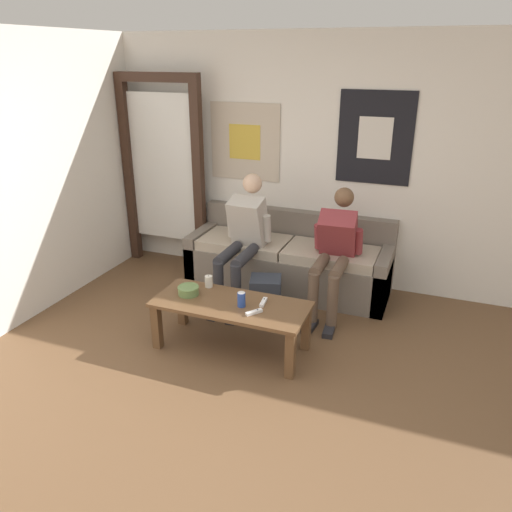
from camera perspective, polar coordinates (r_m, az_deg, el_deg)
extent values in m
plane|color=brown|center=(3.53, -5.44, -19.34)|extent=(18.00, 18.00, 0.00)
cube|color=white|center=(5.27, 7.28, 10.44)|extent=(10.00, 0.05, 2.55)
cube|color=beige|center=(5.46, -1.29, 12.90)|extent=(0.79, 0.01, 0.81)
cube|color=gold|center=(5.45, -1.31, 12.89)|extent=(0.35, 0.01, 0.37)
cube|color=black|center=(5.08, 13.45, 12.97)|extent=(0.72, 0.01, 0.89)
cube|color=silver|center=(5.08, 13.44, 12.96)|extent=(0.32, 0.01, 0.40)
cube|color=#382319|center=(6.04, -14.25, 9.00)|extent=(0.10, 0.10, 2.05)
cube|color=#382319|center=(5.57, -6.56, 8.48)|extent=(0.10, 0.10, 2.05)
cube|color=#382319|center=(5.65, -11.36, 19.43)|extent=(1.00, 0.10, 0.10)
cube|color=silver|center=(5.79, -10.52, 9.80)|extent=(0.82, 0.02, 1.64)
cube|color=#70665B|center=(5.48, 4.68, 1.32)|extent=(2.10, 0.13, 0.77)
cube|color=#70665B|center=(5.23, 3.46, -1.79)|extent=(2.10, 0.60, 0.42)
cube|color=#70665B|center=(5.56, -6.26, 0.29)|extent=(0.12, 0.60, 0.54)
cube|color=#70665B|center=(5.02, 14.28, -2.78)|extent=(0.12, 0.60, 0.54)
cube|color=#B2A38E|center=(5.28, -1.28, 1.54)|extent=(0.91, 0.56, 0.10)
cube|color=#B2A38E|center=(5.02, 8.58, 0.17)|extent=(0.91, 0.56, 0.10)
cube|color=brown|center=(4.13, -2.89, -5.54)|extent=(1.29, 0.55, 0.03)
cube|color=brown|center=(4.64, -8.42, -5.43)|extent=(0.07, 0.07, 0.40)
cube|color=brown|center=(4.24, 5.75, -8.15)|extent=(0.07, 0.07, 0.40)
cube|color=brown|center=(4.32, -11.27, -7.90)|extent=(0.07, 0.07, 0.40)
cube|color=brown|center=(3.88, 3.94, -11.21)|extent=(0.07, 0.07, 0.40)
cylinder|color=#2D2D33|center=(4.85, -3.20, 0.23)|extent=(0.11, 0.47, 0.11)
cylinder|color=#2D2D33|center=(4.76, -4.29, -3.53)|extent=(0.10, 0.10, 0.50)
cube|color=#232328|center=(4.81, -4.57, -6.53)|extent=(0.11, 0.25, 0.05)
cylinder|color=#2D2D33|center=(4.78, -1.23, -0.06)|extent=(0.11, 0.47, 0.11)
cylinder|color=#2D2D33|center=(4.69, -2.30, -3.88)|extent=(0.10, 0.10, 0.50)
cube|color=#232328|center=(4.75, -2.59, -6.93)|extent=(0.11, 0.25, 0.05)
cube|color=beige|center=(5.00, -0.87, 3.87)|extent=(0.36, 0.37, 0.54)
sphere|color=beige|center=(4.99, -0.41, 8.30)|extent=(0.20, 0.20, 0.20)
cylinder|color=beige|center=(5.09, -2.86, 3.70)|extent=(0.08, 0.12, 0.28)
cylinder|color=beige|center=(4.95, 1.25, 3.18)|extent=(0.08, 0.12, 0.28)
cylinder|color=brown|center=(4.61, 7.28, -1.10)|extent=(0.11, 0.38, 0.11)
cylinder|color=brown|center=(4.55, 6.52, -4.87)|extent=(0.10, 0.10, 0.50)
cube|color=#232328|center=(4.61, 6.16, -8.00)|extent=(0.11, 0.25, 0.05)
cylinder|color=brown|center=(4.58, 9.46, -1.42)|extent=(0.11, 0.38, 0.11)
cylinder|color=brown|center=(4.52, 8.73, -5.22)|extent=(0.10, 0.10, 0.50)
cube|color=#232328|center=(4.57, 8.35, -8.37)|extent=(0.11, 0.25, 0.05)
cube|color=maroon|center=(4.80, 9.35, 2.37)|extent=(0.37, 0.44, 0.52)
sphere|color=brown|center=(4.87, 10.04, 6.62)|extent=(0.19, 0.19, 0.19)
cylinder|color=maroon|center=(4.88, 7.16, 2.23)|extent=(0.08, 0.14, 0.27)
cylinder|color=maroon|center=(4.80, 11.64, 1.63)|extent=(0.08, 0.14, 0.27)
cube|color=#282D38|center=(4.69, 1.10, -4.79)|extent=(0.35, 0.32, 0.41)
cube|color=#282D38|center=(4.64, 1.01, -6.44)|extent=(0.22, 0.14, 0.18)
cylinder|color=#607F47|center=(4.28, -7.73, -3.93)|extent=(0.18, 0.18, 0.07)
torus|color=#607F47|center=(4.26, -7.75, -3.55)|extent=(0.18, 0.18, 0.02)
cylinder|color=silver|center=(4.38, -5.43, -2.92)|extent=(0.07, 0.07, 0.10)
cylinder|color=black|center=(4.36, -5.46, -2.24)|extent=(0.00, 0.00, 0.01)
cylinder|color=#28479E|center=(4.04, -1.68, -5.00)|extent=(0.07, 0.07, 0.12)
cylinder|color=silver|center=(4.01, -1.69, -4.21)|extent=(0.06, 0.06, 0.00)
cube|color=white|center=(4.10, 0.85, -5.29)|extent=(0.05, 0.15, 0.02)
cylinder|color=#333842|center=(4.12, 0.96, -4.92)|extent=(0.01, 0.01, 0.00)
cube|color=white|center=(3.95, -0.23, -6.44)|extent=(0.11, 0.14, 0.02)
cylinder|color=#333842|center=(3.96, 0.17, -6.15)|extent=(0.01, 0.01, 0.00)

